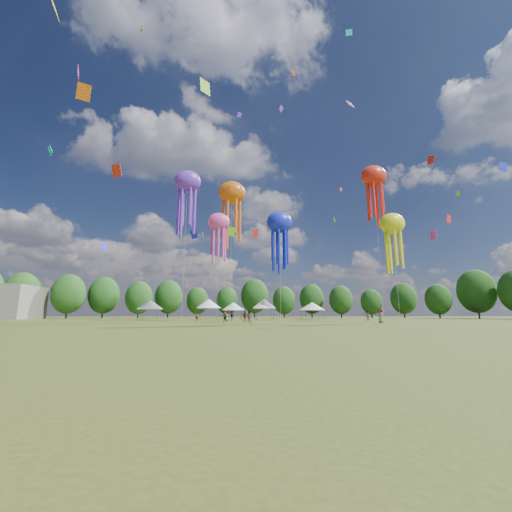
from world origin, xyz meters
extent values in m
plane|color=#384416|center=(0.00, 0.00, 0.00)|extent=(300.00, 300.00, 0.00)
imported|color=gray|center=(-2.63, 31.75, 0.79)|extent=(0.95, 0.86, 1.58)
imported|color=gray|center=(-5.40, 44.87, 0.84)|extent=(0.80, 0.96, 1.68)
imported|color=gray|center=(20.29, 45.47, 0.85)|extent=(0.82, 0.95, 1.69)
imported|color=gray|center=(-4.46, 47.93, 0.85)|extent=(1.22, 0.88, 1.70)
imported|color=gray|center=(-2.70, 39.14, 0.83)|extent=(1.05, 0.69, 1.66)
imported|color=gray|center=(-5.78, 38.55, 0.79)|extent=(1.52, 1.00, 1.57)
imported|color=gray|center=(-10.87, 48.72, 0.84)|extent=(0.70, 0.72, 1.67)
imported|color=gray|center=(15.39, 30.89, 0.95)|extent=(0.87, 1.07, 1.90)
cylinder|color=#47474C|center=(-22.60, 53.71, 1.05)|extent=(0.08, 0.08, 2.10)
cylinder|color=#47474C|center=(-22.60, 57.34, 1.05)|extent=(0.08, 0.08, 2.10)
cylinder|color=#47474C|center=(-18.98, 53.71, 1.05)|extent=(0.08, 0.08, 2.10)
cylinder|color=#47474C|center=(-18.98, 57.34, 1.05)|extent=(0.08, 0.08, 2.10)
cube|color=white|center=(-20.79, 55.52, 2.15)|extent=(4.03, 4.03, 0.10)
cone|color=white|center=(-20.79, 55.52, 3.11)|extent=(5.24, 5.24, 1.80)
cylinder|color=#47474C|center=(-11.05, 56.53, 1.17)|extent=(0.08, 0.08, 2.35)
cylinder|color=#47474C|center=(-11.05, 60.27, 1.17)|extent=(0.08, 0.08, 2.35)
cylinder|color=#47474C|center=(-7.31, 56.53, 1.17)|extent=(0.08, 0.08, 2.35)
cylinder|color=#47474C|center=(-7.31, 60.27, 1.17)|extent=(0.08, 0.08, 2.35)
cube|color=white|center=(-9.18, 58.40, 2.40)|extent=(4.14, 4.14, 0.10)
cone|color=white|center=(-9.18, 58.40, 3.45)|extent=(5.38, 5.38, 2.01)
cylinder|color=#47474C|center=(-5.55, 55.53, 0.96)|extent=(0.08, 0.08, 1.92)
cylinder|color=#47474C|center=(-5.55, 58.86, 0.96)|extent=(0.08, 0.08, 1.92)
cylinder|color=#47474C|center=(-2.23, 55.53, 0.96)|extent=(0.08, 0.08, 1.92)
cylinder|color=#47474C|center=(-2.23, 58.86, 0.96)|extent=(0.08, 0.08, 1.92)
cube|color=white|center=(-3.89, 57.19, 1.97)|extent=(3.72, 3.72, 0.10)
cone|color=white|center=(-3.89, 57.19, 2.85)|extent=(4.84, 4.84, 1.65)
cylinder|color=#47474C|center=(0.64, 52.79, 1.14)|extent=(0.08, 0.08, 2.27)
cylinder|color=#47474C|center=(0.64, 56.25, 1.14)|extent=(0.08, 0.08, 2.27)
cylinder|color=#47474C|center=(4.09, 52.79, 1.14)|extent=(0.08, 0.08, 2.27)
cylinder|color=#47474C|center=(4.09, 56.25, 1.14)|extent=(0.08, 0.08, 2.27)
cube|color=white|center=(2.37, 54.52, 2.32)|extent=(3.85, 3.85, 0.10)
cone|color=white|center=(2.37, 54.52, 3.34)|extent=(5.01, 5.01, 1.95)
cylinder|color=#47474C|center=(11.35, 55.21, 0.98)|extent=(0.08, 0.08, 1.96)
cylinder|color=#47474C|center=(11.35, 59.14, 0.98)|extent=(0.08, 0.08, 1.96)
cylinder|color=#47474C|center=(15.27, 55.21, 0.98)|extent=(0.08, 0.08, 1.96)
cylinder|color=#47474C|center=(15.27, 59.14, 0.98)|extent=(0.08, 0.08, 1.96)
cube|color=white|center=(13.31, 57.17, 2.01)|extent=(4.33, 4.33, 0.10)
cone|color=white|center=(13.31, 57.17, 2.90)|extent=(5.62, 5.62, 1.68)
ellipsoid|color=#ED46AD|center=(-7.09, 42.50, 17.03)|extent=(3.88, 2.72, 3.30)
cylinder|color=beige|center=(-7.09, 42.50, 8.52)|extent=(0.03, 0.03, 17.03)
ellipsoid|color=#D95B0D|center=(-4.85, 44.14, 23.21)|extent=(4.96, 3.47, 4.22)
cylinder|color=beige|center=(-4.85, 44.14, 11.61)|extent=(0.03, 0.03, 23.21)
ellipsoid|color=yellow|center=(19.52, 33.27, 14.86)|extent=(3.88, 2.71, 3.30)
cylinder|color=beige|center=(19.52, 33.27, 7.43)|extent=(0.03, 0.03, 14.86)
ellipsoid|color=#722FD3|center=(-12.99, 44.42, 25.14)|extent=(4.83, 3.38, 4.11)
cylinder|color=beige|center=(-12.99, 44.42, 12.57)|extent=(0.03, 0.03, 25.14)
ellipsoid|color=#1824DC|center=(1.17, 29.00, 13.23)|extent=(3.41, 2.39, 2.90)
cylinder|color=beige|center=(1.17, 29.00, 6.62)|extent=(0.03, 0.03, 13.23)
ellipsoid|color=red|center=(21.55, 41.75, 26.62)|extent=(4.79, 3.35, 4.07)
cylinder|color=beige|center=(21.55, 41.75, 13.31)|extent=(0.03, 0.03, 26.62)
cube|color=#ED46AD|center=(-28.63, 33.61, 37.25)|extent=(0.71, 1.63, 2.05)
cube|color=#722FD3|center=(3.07, 36.24, 35.40)|extent=(0.93, 0.75, 1.22)
cube|color=red|center=(1.20, 60.45, 19.82)|extent=(1.23, 1.82, 2.20)
cube|color=#D95B0D|center=(20.60, 55.59, 29.64)|extent=(0.78, 0.51, 1.03)
cube|color=yellow|center=(-19.76, 33.29, 45.62)|extent=(0.62, 1.05, 1.40)
cube|color=#83E826|center=(-4.90, 39.13, 14.48)|extent=(1.45, 0.33, 1.70)
cube|color=#1824DC|center=(29.37, 23.28, 19.85)|extent=(1.28, 0.20, 1.48)
cube|color=#19CCD8|center=(18.09, 40.88, 56.85)|extent=(1.31, 0.55, 1.66)
cube|color=#722FD3|center=(-3.46, 47.71, 41.65)|extent=(1.00, 0.33, 1.17)
cube|color=red|center=(28.84, 35.72, 27.18)|extent=(0.62, 1.36, 1.66)
cube|color=#D95B0D|center=(-23.54, 25.25, 27.85)|extent=(1.82, 1.03, 2.03)
cube|color=yellow|center=(-20.75, 12.99, 26.69)|extent=(0.82, 1.49, 1.84)
cube|color=#83E826|center=(-9.34, 30.68, 34.10)|extent=(1.55, 1.41, 2.36)
cube|color=#1824DC|center=(-13.86, 68.74, 21.32)|extent=(2.19, 1.33, 2.26)
cube|color=#19CCD8|center=(-30.20, 31.82, 23.35)|extent=(1.09, 0.71, 1.37)
cube|color=#ED46AD|center=(17.61, 41.32, 41.13)|extent=(1.56, 1.44, 1.80)
cube|color=red|center=(40.39, 47.67, 20.73)|extent=(1.68, 0.67, 2.08)
cube|color=#D95B0D|center=(5.76, 37.82, 43.85)|extent=(0.87, 0.42, 1.04)
cube|color=yellow|center=(23.19, 67.75, 26.15)|extent=(0.37, 1.24, 1.50)
cube|color=#83E826|center=(35.15, 38.12, 22.38)|extent=(0.64, 0.49, 0.92)
cube|color=#1824DC|center=(-34.08, 64.28, 16.81)|extent=(1.90, 1.43, 2.04)
cube|color=#19CCD8|center=(4.04, 47.29, 18.07)|extent=(0.45, 1.20, 1.41)
cube|color=#ED46AD|center=(27.56, 35.38, 13.73)|extent=(0.62, 1.51, 1.76)
cube|color=#722FD3|center=(10.18, 56.95, 49.22)|extent=(0.68, 0.85, 0.83)
cube|color=red|center=(-17.39, 21.03, 15.88)|extent=(1.12, 0.73, 1.26)
cube|color=#D95B0D|center=(-10.71, 56.95, 18.04)|extent=(0.39, 1.59, 1.92)
cylinder|color=#38281C|center=(-60.14, 80.52, 1.77)|extent=(0.44, 0.44, 3.53)
ellipsoid|color=#204A18|center=(-60.14, 80.52, 6.85)|extent=(8.83, 8.83, 11.04)
cylinder|color=#38281C|center=(-47.17, 78.19, 1.68)|extent=(0.44, 0.44, 3.36)
ellipsoid|color=#204A18|center=(-47.17, 78.19, 6.51)|extent=(8.40, 8.40, 10.51)
cylinder|color=#38281C|center=(-40.68, 85.49, 1.71)|extent=(0.44, 0.44, 3.41)
ellipsoid|color=#204A18|center=(-40.68, 85.49, 6.61)|extent=(8.53, 8.53, 10.66)
cylinder|color=#38281C|center=(-30.60, 85.02, 1.53)|extent=(0.44, 0.44, 3.07)
ellipsoid|color=#204A18|center=(-30.60, 85.02, 5.94)|extent=(7.66, 7.66, 9.58)
cylinder|color=#38281C|center=(-23.51, 93.33, 1.72)|extent=(0.44, 0.44, 3.43)
ellipsoid|color=#204A18|center=(-23.51, 93.33, 6.65)|extent=(8.58, 8.58, 10.73)
cylinder|color=#38281C|center=(-14.76, 98.96, 1.47)|extent=(0.44, 0.44, 2.95)
ellipsoid|color=#204A18|center=(-14.76, 98.96, 5.71)|extent=(7.37, 7.37, 9.21)
cylinder|color=#38281C|center=(-4.70, 95.06, 1.45)|extent=(0.44, 0.44, 2.89)
ellipsoid|color=#204A18|center=(-4.70, 95.06, 5.61)|extent=(7.23, 7.23, 9.04)
cylinder|color=#38281C|center=(4.91, 99.49, 1.92)|extent=(0.44, 0.44, 3.84)
ellipsoid|color=#204A18|center=(4.91, 99.49, 7.44)|extent=(9.60, 9.60, 11.99)
cylinder|color=#38281C|center=(13.19, 88.44, 1.42)|extent=(0.44, 0.44, 2.84)
ellipsoid|color=#204A18|center=(13.19, 88.44, 5.51)|extent=(7.11, 7.11, 8.89)
cylinder|color=#38281C|center=(22.93, 91.04, 1.58)|extent=(0.44, 0.44, 3.16)
ellipsoid|color=#204A18|center=(22.93, 91.04, 6.13)|extent=(7.91, 7.91, 9.88)
cylinder|color=#38281C|center=(30.69, 85.29, 1.44)|extent=(0.44, 0.44, 2.88)
ellipsoid|color=#204A18|center=(30.69, 85.29, 5.59)|extent=(7.21, 7.21, 9.01)
cylinder|color=#38281C|center=(41.52, 87.24, 1.31)|extent=(0.44, 0.44, 2.63)
ellipsoid|color=#204A18|center=(41.52, 87.24, 5.09)|extent=(6.57, 6.57, 8.22)
cylinder|color=#38281C|center=(50.52, 83.73, 1.56)|extent=(0.44, 0.44, 3.13)
ellipsoid|color=#204A18|center=(50.52, 83.73, 6.06)|extent=(7.81, 7.81, 9.77)
cylinder|color=#38281C|center=(53.64, 71.81, 1.36)|extent=(0.44, 0.44, 2.72)
ellipsoid|color=#204A18|center=(53.64, 71.81, 5.27)|extent=(6.80, 6.80, 8.50)
cylinder|color=#38281C|center=(62.96, 68.92, 1.90)|extent=(0.44, 0.44, 3.81)
ellipsoid|color=#204A18|center=(62.96, 68.92, 7.38)|extent=(9.52, 9.52, 11.90)
camera|label=1|loc=(-6.14, -10.89, 1.20)|focal=22.10mm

